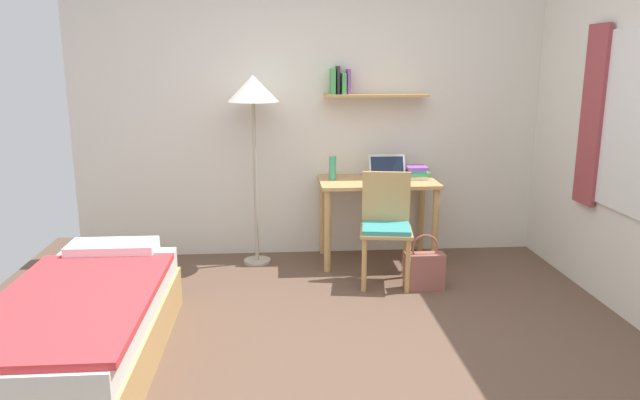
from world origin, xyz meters
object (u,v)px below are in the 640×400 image
laptop (388,174)px  water_bottle (333,168)px  desk (377,195)px  handbag (424,270)px  standing_lamp (253,97)px  bed (83,328)px  desk_chair (386,223)px  book_stack (416,172)px

laptop → water_bottle: size_ratio=1.56×
desk → handbag: desk is taller
desk → standing_lamp: size_ratio=0.62×
bed → handbag: 2.51m
desk_chair → water_bottle: bearing=123.9°
desk_chair → handbag: desk_chair is taller
book_stack → handbag: book_stack is taller
desk_chair → book_stack: desk_chair is taller
desk_chair → laptop: laptop is taller
water_bottle → desk_chair: bearing=-56.1°
book_stack → standing_lamp: bearing=-179.2°
standing_lamp → desk: bearing=-1.8°
bed → desk_chair: bearing=31.6°
desk_chair → bed: bearing=-148.4°
desk_chair → standing_lamp: standing_lamp is taller
standing_lamp → bed: bearing=-118.0°
handbag → water_bottle: bearing=131.4°
standing_lamp → desk_chair: bearing=-27.7°
desk_chair → water_bottle: 0.76m
desk_chair → standing_lamp: bearing=152.3°
desk_chair → desk: bearing=88.2°
laptop → water_bottle: 0.49m
desk_chair → book_stack: bearing=57.2°
desk_chair → handbag: bearing=-33.2°
desk_chair → book_stack: (0.37, 0.57, 0.30)m
desk_chair → standing_lamp: (-1.05, 0.55, 0.96)m
standing_lamp → water_bottle: bearing=0.8°
handbag → standing_lamp: bearing=151.1°
bed → water_bottle: bearing=47.9°
desk → book_stack: (0.35, 0.05, 0.19)m
desk → water_bottle: water_bottle is taller
desk_chair → book_stack: 0.74m
water_bottle → bed: bearing=-132.1°
bed → desk_chair: desk_chair is taller
water_bottle → desk: bearing=-6.2°
bed → book_stack: size_ratio=7.81×
bed → handbag: bed is taller
bed → water_bottle: (1.62, 1.79, 0.60)m
standing_lamp → water_bottle: size_ratio=7.83×
bed → desk: desk is taller
laptop → book_stack: laptop is taller
standing_lamp → book_stack: size_ratio=6.92×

